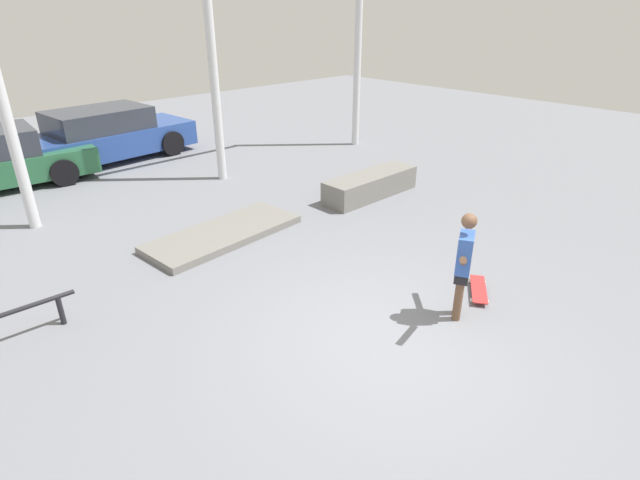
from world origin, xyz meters
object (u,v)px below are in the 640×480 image
at_px(skateboard, 479,289).
at_px(parked_car_blue, 106,135).
at_px(skateboarder, 464,262).
at_px(grind_box, 371,185).
at_px(manual_pad, 224,234).

xyz_separation_m(skateboard, parked_car_blue, (-1.10, 10.47, 0.60)).
height_order(skateboarder, skateboard, skateboarder).
relative_size(skateboarder, skateboard, 1.92).
bearing_deg(parked_car_blue, skateboarder, -92.75).
height_order(skateboard, parked_car_blue, parked_car_blue).
xyz_separation_m(skateboard, grind_box, (1.91, 3.79, 0.19)).
bearing_deg(skateboarder, parked_car_blue, 64.17).
distance_m(skateboarder, parked_car_blue, 10.59).
xyz_separation_m(skateboarder, grind_box, (2.66, 3.90, -0.59)).
bearing_deg(manual_pad, skateboard, -68.83).
distance_m(skateboarder, grind_box, 4.76).
relative_size(grind_box, manual_pad, 0.83).
relative_size(manual_pad, parked_car_blue, 0.63).
relative_size(skateboarder, grind_box, 0.64).
relative_size(grind_box, parked_car_blue, 0.52).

